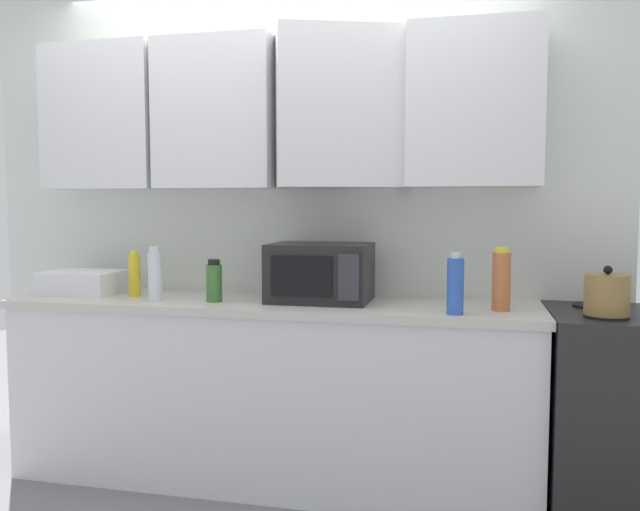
# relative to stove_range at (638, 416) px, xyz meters

# --- Properties ---
(wall_back_with_cabinets) EXTENTS (3.44, 0.51, 2.60)m
(wall_back_with_cabinets) POSITION_rel_stove_range_xyz_m (-1.67, 0.25, 1.13)
(wall_back_with_cabinets) COLOR silver
(wall_back_with_cabinets) RESTS_ON ground_plane
(counter_run) EXTENTS (2.57, 0.63, 0.90)m
(counter_run) POSITION_rel_stove_range_xyz_m (-1.67, 0.02, -0.00)
(counter_run) COLOR silver
(counter_run) RESTS_ON ground_plane
(stove_range) EXTENTS (0.76, 0.64, 0.91)m
(stove_range) POSITION_rel_stove_range_xyz_m (0.00, 0.00, 0.00)
(stove_range) COLOR black
(stove_range) RESTS_ON ground_plane
(kettle) EXTENTS (0.18, 0.18, 0.20)m
(kettle) POSITION_rel_stove_range_xyz_m (-0.17, -0.14, 0.55)
(kettle) COLOR olive
(kettle) RESTS_ON stove_range
(microwave) EXTENTS (0.48, 0.37, 0.28)m
(microwave) POSITION_rel_stove_range_xyz_m (-1.43, 0.04, 0.59)
(microwave) COLOR black
(microwave) RESTS_ON counter_run
(dish_rack) EXTENTS (0.38, 0.30, 0.12)m
(dish_rack) POSITION_rel_stove_range_xyz_m (-2.70, 0.02, 0.51)
(dish_rack) COLOR silver
(dish_rack) RESTS_ON counter_run
(bottle_blue_cleaner) EXTENTS (0.07, 0.07, 0.26)m
(bottle_blue_cleaner) POSITION_rel_stove_range_xyz_m (-0.78, -0.19, 0.57)
(bottle_blue_cleaner) COLOR #2D56B7
(bottle_blue_cleaner) RESTS_ON counter_run
(bottle_yellow_mustard) EXTENTS (0.06, 0.06, 0.24)m
(bottle_yellow_mustard) POSITION_rel_stove_range_xyz_m (-2.39, -0.01, 0.56)
(bottle_yellow_mustard) COLOR gold
(bottle_yellow_mustard) RESTS_ON counter_run
(bottle_clear_tall) EXTENTS (0.07, 0.07, 0.27)m
(bottle_clear_tall) POSITION_rel_stove_range_xyz_m (-2.21, -0.14, 0.58)
(bottle_clear_tall) COLOR silver
(bottle_clear_tall) RESTS_ON counter_run
(bottle_green_oil) EXTENTS (0.08, 0.08, 0.20)m
(bottle_green_oil) POSITION_rel_stove_range_xyz_m (-1.92, -0.09, 0.55)
(bottle_green_oil) COLOR #386B2D
(bottle_green_oil) RESTS_ON counter_run
(bottle_spice_jar) EXTENTS (0.08, 0.08, 0.28)m
(bottle_spice_jar) POSITION_rel_stove_range_xyz_m (-0.59, -0.05, 0.58)
(bottle_spice_jar) COLOR #BC6638
(bottle_spice_jar) RESTS_ON counter_run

